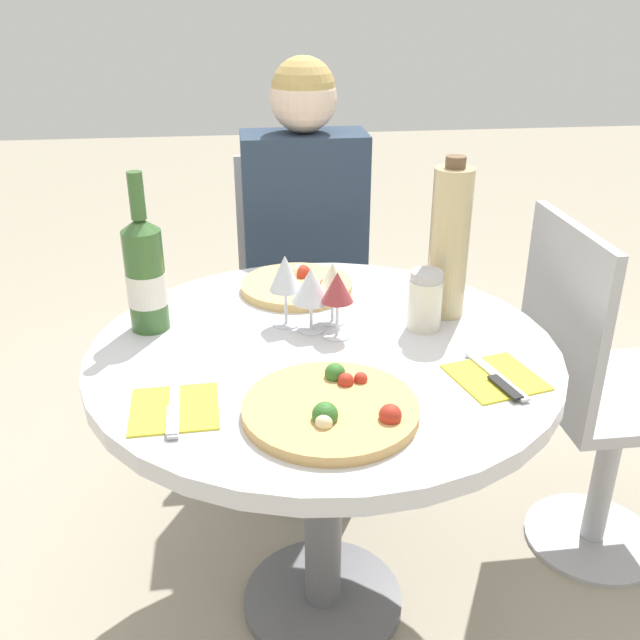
# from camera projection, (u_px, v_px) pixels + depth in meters

# --- Properties ---
(ground_plane) EXTENTS (12.00, 12.00, 0.00)m
(ground_plane) POSITION_uv_depth(u_px,v_px,m) (323.00, 602.00, 1.74)
(ground_plane) COLOR #9E937F
(ground_plane) RESTS_ON ground
(dining_table) EXTENTS (0.95, 0.95, 0.71)m
(dining_table) POSITION_uv_depth(u_px,v_px,m) (323.00, 395.00, 1.49)
(dining_table) COLOR slate
(dining_table) RESTS_ON ground_plane
(chair_behind_diner) EXTENTS (0.39, 0.39, 0.90)m
(chair_behind_diner) POSITION_uv_depth(u_px,v_px,m) (303.00, 305.00, 2.26)
(chair_behind_diner) COLOR #ADADB2
(chair_behind_diner) RESTS_ON ground_plane
(seated_diner) EXTENTS (0.35, 0.39, 1.20)m
(seated_diner) POSITION_uv_depth(u_px,v_px,m) (308.00, 294.00, 2.10)
(seated_diner) COLOR #28384C
(seated_diner) RESTS_ON ground_plane
(chair_empty_side) EXTENTS (0.39, 0.39, 0.90)m
(chair_empty_side) POSITION_uv_depth(u_px,v_px,m) (596.00, 400.00, 1.74)
(chair_empty_side) COLOR #ADADB2
(chair_empty_side) RESTS_ON ground_plane
(pizza_large) EXTENTS (0.30, 0.30, 0.05)m
(pizza_large) POSITION_uv_depth(u_px,v_px,m) (332.00, 408.00, 1.20)
(pizza_large) COLOR tan
(pizza_large) RESTS_ON dining_table
(pizza_small_far) EXTENTS (0.27, 0.27, 0.05)m
(pizza_small_far) POSITION_uv_depth(u_px,v_px,m) (297.00, 284.00, 1.70)
(pizza_small_far) COLOR #DBB26B
(pizza_small_far) RESTS_ON dining_table
(wine_bottle) EXTENTS (0.08, 0.08, 0.33)m
(wine_bottle) POSITION_uv_depth(u_px,v_px,m) (145.00, 274.00, 1.46)
(wine_bottle) COLOR #38602D
(wine_bottle) RESTS_ON dining_table
(tall_carafe) EXTENTS (0.08, 0.08, 0.35)m
(tall_carafe) POSITION_uv_depth(u_px,v_px,m) (449.00, 242.00, 1.51)
(tall_carafe) COLOR tan
(tall_carafe) RESTS_ON dining_table
(sugar_shaker) EXTENTS (0.07, 0.07, 0.13)m
(sugar_shaker) POSITION_uv_depth(u_px,v_px,m) (425.00, 301.00, 1.48)
(sugar_shaker) COLOR silver
(sugar_shaker) RESTS_ON dining_table
(wine_glass_back_left) EXTENTS (0.07, 0.07, 0.16)m
(wine_glass_back_left) POSITION_uv_depth(u_px,v_px,m) (285.00, 275.00, 1.48)
(wine_glass_back_left) COLOR silver
(wine_glass_back_left) RESTS_ON dining_table
(wine_glass_back_right) EXTENTS (0.06, 0.06, 0.14)m
(wine_glass_back_right) POSITION_uv_depth(u_px,v_px,m) (333.00, 279.00, 1.50)
(wine_glass_back_right) COLOR silver
(wine_glass_back_right) RESTS_ON dining_table
(wine_glass_center) EXTENTS (0.08, 0.08, 0.14)m
(wine_glass_center) POSITION_uv_depth(u_px,v_px,m) (311.00, 286.00, 1.46)
(wine_glass_center) COLOR silver
(wine_glass_center) RESTS_ON dining_table
(wine_glass_front_right) EXTENTS (0.07, 0.07, 0.14)m
(wine_glass_front_right) POSITION_uv_depth(u_px,v_px,m) (337.00, 289.00, 1.43)
(wine_glass_front_right) COLOR silver
(wine_glass_front_right) RESTS_ON dining_table
(place_setting_left) EXTENTS (0.16, 0.19, 0.01)m
(place_setting_left) POSITION_uv_depth(u_px,v_px,m) (174.00, 409.00, 1.22)
(place_setting_left) COLOR yellow
(place_setting_left) RESTS_ON dining_table
(place_setting_right) EXTENTS (0.18, 0.19, 0.01)m
(place_setting_right) POSITION_uv_depth(u_px,v_px,m) (496.00, 378.00, 1.31)
(place_setting_right) COLOR yellow
(place_setting_right) RESTS_ON dining_table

